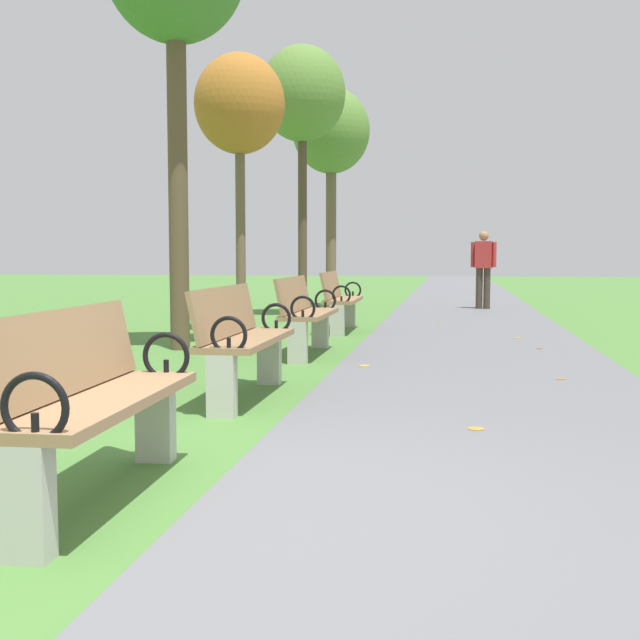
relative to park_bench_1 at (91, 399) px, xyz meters
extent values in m
plane|color=#4C7F38|center=(0.50, -0.09, -0.49)|extent=(80.00, 80.00, 0.00)
cube|color=slate|center=(1.93, 17.91, -0.48)|extent=(2.86, 44.00, 0.02)
cube|color=#93704C|center=(0.05, 0.00, -0.01)|extent=(0.49, 1.61, 0.05)
cube|color=#93704C|center=(-0.14, 0.00, 0.21)|extent=(0.17, 1.60, 0.40)
cube|color=#B7B5AD|center=(0.08, -0.74, -0.26)|extent=(0.20, 0.13, 0.45)
cube|color=#B7B5AD|center=(0.03, 0.74, -0.26)|extent=(0.20, 0.13, 0.45)
torus|color=black|center=(0.14, -0.76, 0.10)|extent=(0.27, 0.04, 0.27)
cylinder|color=black|center=(0.14, -0.76, 0.02)|extent=(0.03, 0.03, 0.12)
torus|color=black|center=(0.09, 0.76, 0.10)|extent=(0.27, 0.04, 0.27)
cylinder|color=black|center=(0.09, 0.76, 0.02)|extent=(0.03, 0.03, 0.12)
cube|color=#93704C|center=(0.05, 2.72, -0.01)|extent=(0.45, 1.60, 0.05)
cube|color=#93704C|center=(-0.14, 2.72, 0.21)|extent=(0.13, 1.60, 0.40)
cube|color=#B7B5AD|center=(0.05, 1.98, -0.26)|extent=(0.20, 0.12, 0.45)
cube|color=#B7B5AD|center=(0.06, 3.46, -0.26)|extent=(0.20, 0.12, 0.45)
torus|color=black|center=(0.11, 1.96, 0.10)|extent=(0.27, 0.03, 0.27)
cylinder|color=black|center=(0.11, 1.96, 0.02)|extent=(0.03, 0.03, 0.12)
torus|color=black|center=(0.12, 3.48, 0.10)|extent=(0.27, 0.03, 0.27)
cylinder|color=black|center=(0.12, 3.48, 0.02)|extent=(0.03, 0.03, 0.12)
cube|color=#93704C|center=(0.05, 5.55, -0.01)|extent=(0.44, 1.60, 0.05)
cube|color=#93704C|center=(-0.14, 5.55, 0.21)|extent=(0.12, 1.60, 0.40)
cube|color=#B7B5AD|center=(0.05, 4.81, -0.26)|extent=(0.20, 0.12, 0.45)
cube|color=#B7B5AD|center=(0.05, 6.29, -0.26)|extent=(0.20, 0.12, 0.45)
torus|color=black|center=(0.11, 4.79, 0.10)|extent=(0.27, 0.03, 0.27)
cylinder|color=black|center=(0.11, 4.79, 0.02)|extent=(0.03, 0.03, 0.12)
torus|color=black|center=(0.11, 6.31, 0.10)|extent=(0.27, 0.03, 0.27)
cylinder|color=black|center=(0.11, 6.31, 0.02)|extent=(0.03, 0.03, 0.12)
cube|color=#93704C|center=(0.05, 8.45, -0.01)|extent=(0.47, 1.61, 0.05)
cube|color=#93704C|center=(-0.14, 8.44, 0.21)|extent=(0.15, 1.60, 0.40)
cube|color=#B7B5AD|center=(0.06, 7.71, -0.26)|extent=(0.20, 0.12, 0.45)
cube|color=#B7B5AD|center=(0.04, 9.19, -0.26)|extent=(0.20, 0.12, 0.45)
torus|color=black|center=(0.13, 7.69, 0.10)|extent=(0.27, 0.03, 0.27)
cylinder|color=black|center=(0.13, 7.69, 0.02)|extent=(0.03, 0.03, 0.12)
torus|color=black|center=(0.10, 9.21, 0.10)|extent=(0.27, 0.03, 0.27)
cylinder|color=black|center=(0.10, 9.21, 0.02)|extent=(0.03, 0.03, 0.12)
cylinder|color=brown|center=(-1.61, 5.87, 1.51)|extent=(0.23, 0.23, 3.98)
cylinder|color=brown|center=(-1.44, 8.11, 0.96)|extent=(0.14, 0.14, 2.88)
ellipsoid|color=#B26B28|center=(-1.44, 8.11, 2.86)|extent=(1.32, 1.32, 1.45)
cylinder|color=#4C3D2D|center=(-1.09, 11.25, 1.28)|extent=(0.16, 0.16, 3.53)
ellipsoid|color=#5B8438|center=(-1.09, 11.25, 3.60)|extent=(1.58, 1.58, 1.74)
cylinder|color=brown|center=(-0.91, 13.63, 1.11)|extent=(0.22, 0.22, 3.20)
ellipsoid|color=#5B8438|center=(-0.91, 13.63, 3.28)|extent=(1.64, 1.64, 1.80)
cylinder|color=#3D3328|center=(2.22, 13.70, -0.04)|extent=(0.14, 0.14, 0.85)
cylinder|color=#3D3328|center=(2.38, 13.68, -0.04)|extent=(0.14, 0.14, 0.85)
cube|color=#B22D2D|center=(2.30, 13.69, 0.66)|extent=(0.37, 0.27, 0.56)
sphere|color=#9E7051|center=(2.30, 13.69, 1.05)|extent=(0.20, 0.20, 0.20)
cylinder|color=#B22D2D|center=(2.08, 13.73, 0.66)|extent=(0.09, 0.09, 0.52)
cylinder|color=#B22D2D|center=(2.52, 13.65, 0.66)|extent=(0.09, 0.09, 0.52)
cylinder|color=#BC842D|center=(1.82, 1.78, -0.46)|extent=(0.15, 0.15, 0.00)
cylinder|color=#AD6B23|center=(2.64, 4.04, -0.46)|extent=(0.10, 0.10, 0.00)
cylinder|color=#93511E|center=(2.71, 6.47, -0.46)|extent=(0.10, 0.10, 0.00)
cylinder|color=#93511E|center=(0.02, -0.74, -0.48)|extent=(0.11, 0.11, 0.00)
cylinder|color=gold|center=(1.46, 10.04, -0.46)|extent=(0.09, 0.09, 0.00)
cylinder|color=#BC842D|center=(2.54, 7.71, -0.46)|extent=(0.12, 0.12, 0.00)
cylinder|color=#BC842D|center=(-1.01, 7.00, -0.48)|extent=(0.10, 0.10, 0.00)
cylinder|color=gold|center=(0.78, 4.62, -0.46)|extent=(0.15, 0.15, 0.00)
cylinder|color=#BC842D|center=(-1.67, 4.16, -0.48)|extent=(0.08, 0.08, 0.00)
camera|label=1|loc=(1.65, -3.48, 0.67)|focal=45.20mm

